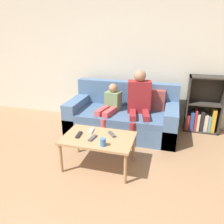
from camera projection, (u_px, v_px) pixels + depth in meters
wall_back at (125, 55)px, 4.12m from camera, size 12.00×0.06×2.60m
couch at (123, 117)px, 3.92m from camera, size 1.90×0.92×0.86m
bookshelf at (202, 111)px, 3.93m from camera, size 0.59×0.28×1.01m
coffee_table at (98, 140)px, 2.86m from camera, size 0.93×0.60×0.44m
person_adult at (139, 100)px, 3.64m from camera, size 0.46×0.69×1.14m
person_child at (109, 107)px, 3.77m from camera, size 0.36×0.66×0.88m
cup_near at (103, 142)px, 2.62m from camera, size 0.07×0.07×0.10m
tv_remote_0 at (79, 135)px, 2.88m from camera, size 0.07×0.17×0.02m
tv_remote_1 at (93, 138)px, 2.80m from camera, size 0.07×0.18×0.02m
tv_remote_2 at (112, 134)px, 2.90m from camera, size 0.15×0.16×0.02m
tv_remote_3 at (91, 131)px, 2.99m from camera, size 0.07×0.17×0.02m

